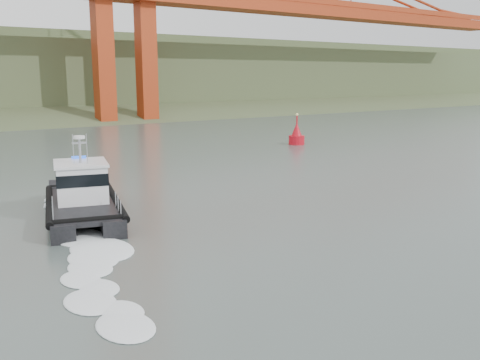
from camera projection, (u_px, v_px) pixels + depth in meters
The scene contains 3 objects.
ground at pixel (352, 270), 23.12m from camera, with size 400.00×400.00×0.00m, color #47544F.
patrol_boat at pixel (83, 196), 31.65m from camera, with size 6.38×10.96×5.02m.
nav_buoy at pixel (297, 136), 65.18m from camera, with size 1.93×1.93×4.02m.
Camera 1 is at (-16.54, -15.20, 8.29)m, focal length 40.00 mm.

